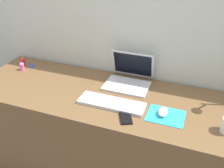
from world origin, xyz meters
The scene contains 10 objects.
back_wall centered at (0.00, 0.35, 0.84)m, with size 3.06×0.05×1.68m, color beige.
desk centered at (0.00, 0.00, 0.37)m, with size 1.86×0.62×0.74m, color brown.
laptop centered at (0.09, 0.20, 0.79)m, with size 0.30×0.27×0.21m.
keyboard centered at (0.07, -0.09, 0.75)m, with size 0.41×0.13×0.02m, color silver.
mousepad centered at (0.40, -0.09, 0.74)m, with size 0.21×0.17×0.00m, color #28B7CC.
mouse centered at (0.38, -0.08, 0.76)m, with size 0.06×0.10×0.03m, color silver.
cell_phone centered at (0.19, -0.18, 0.74)m, with size 0.06×0.13×0.01m, color black.
toy_figurine_red centered at (-0.79, 0.18, 0.77)m, with size 0.04×0.04×0.07m.
toy_figurine_blue centered at (-0.70, 0.17, 0.76)m, with size 0.04×0.04×0.04m, color blue.
toy_figurine_pink centered at (-0.74, 0.10, 0.77)m, with size 0.04×0.04×0.06m.
Camera 1 is at (0.52, -1.29, 1.63)m, focal length 40.83 mm.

